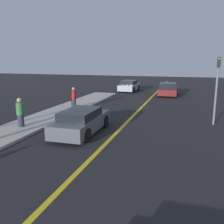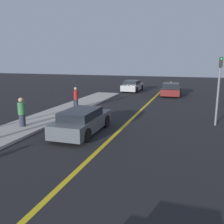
% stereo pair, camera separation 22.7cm
% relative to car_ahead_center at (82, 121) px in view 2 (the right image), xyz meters
% --- Properties ---
extents(road_center_line, '(0.20, 60.00, 0.01)m').
position_rel_car_ahead_center_xyz_m(road_center_line, '(1.74, 3.19, -0.64)').
color(road_center_line, gold).
rests_on(road_center_line, ground_plane).
extents(sidewalk_left, '(2.54, 29.55, 0.14)m').
position_rel_car_ahead_center_xyz_m(sidewalk_left, '(-3.59, -0.03, -0.57)').
color(sidewalk_left, '#ADA89E').
rests_on(sidewalk_left, ground_plane).
extents(car_ahead_center, '(1.91, 4.58, 1.29)m').
position_rel_car_ahead_center_xyz_m(car_ahead_center, '(0.00, 0.00, 0.00)').
color(car_ahead_center, '#4C5156').
rests_on(car_ahead_center, ground_plane).
extents(car_far_distant, '(2.15, 4.32, 1.35)m').
position_rel_car_ahead_center_xyz_m(car_far_distant, '(3.20, 15.57, 0.01)').
color(car_far_distant, maroon).
rests_on(car_far_distant, ground_plane).
extents(car_parked_left_lot, '(2.01, 4.17, 1.32)m').
position_rel_car_ahead_center_xyz_m(car_parked_left_lot, '(-1.55, 17.74, 0.01)').
color(car_parked_left_lot, '#9E9EA3').
rests_on(car_parked_left_lot, ground_plane).
extents(pedestrian_far_standing, '(0.41, 0.41, 1.63)m').
position_rel_car_ahead_center_xyz_m(pedestrian_far_standing, '(-3.59, -0.26, 0.30)').
color(pedestrian_far_standing, '#282D3D').
rests_on(pedestrian_far_standing, sidewalk_left).
extents(pedestrian_by_sign, '(0.40, 0.40, 1.63)m').
position_rel_car_ahead_center_xyz_m(pedestrian_by_sign, '(-3.06, 5.45, 0.30)').
color(pedestrian_by_sign, '#282D3D').
rests_on(pedestrian_by_sign, sidewalk_left).
extents(traffic_light, '(0.18, 0.40, 3.97)m').
position_rel_car_ahead_center_xyz_m(traffic_light, '(6.84, 3.80, 1.80)').
color(traffic_light, slate).
rests_on(traffic_light, ground_plane).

